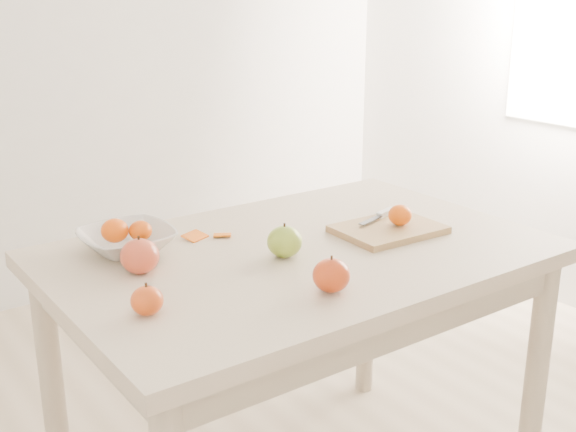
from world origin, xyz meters
TOP-DOWN VIEW (x-y plane):
  - table at (0.00, 0.00)m, footprint 1.20×0.80m
  - cutting_board at (0.26, -0.04)m, footprint 0.27×0.20m
  - board_tangerine at (0.29, -0.05)m, footprint 0.06×0.06m
  - fruit_bowl at (-0.36, 0.23)m, footprint 0.22×0.22m
  - bowl_tangerine_near at (-0.38, 0.24)m, footprint 0.07×0.07m
  - bowl_tangerine_far at (-0.33, 0.21)m, footprint 0.06×0.06m
  - orange_peel_a at (-0.18, 0.21)m, footprint 0.07×0.06m
  - orange_peel_b at (-0.11, 0.19)m, footprint 0.06×0.05m
  - paring_knife at (0.31, 0.03)m, footprint 0.17×0.07m
  - apple_green at (-0.07, -0.03)m, footprint 0.08×0.08m
  - apple_red_b at (-0.39, 0.08)m, footprint 0.09×0.09m
  - apple_red_c at (-0.10, -0.25)m, footprint 0.08×0.08m
  - apple_red_d at (-0.47, -0.13)m, footprint 0.07×0.07m

SIDE VIEW (x-z plane):
  - table at x=0.00m, z-range 0.28..1.03m
  - orange_peel_a at x=-0.18m, z-range 0.75..0.76m
  - orange_peel_b at x=-0.11m, z-range 0.75..0.76m
  - cutting_board at x=0.26m, z-range 0.75..0.77m
  - paring_knife at x=0.31m, z-range 0.77..0.78m
  - fruit_bowl at x=-0.36m, z-range 0.75..0.80m
  - apple_red_d at x=-0.47m, z-range 0.75..0.81m
  - apple_red_c at x=-0.10m, z-range 0.75..0.82m
  - apple_green at x=-0.07m, z-range 0.75..0.83m
  - apple_red_b at x=-0.39m, z-range 0.75..0.83m
  - board_tangerine at x=0.29m, z-range 0.77..0.82m
  - bowl_tangerine_far at x=-0.33m, z-range 0.78..0.83m
  - bowl_tangerine_near at x=-0.38m, z-range 0.78..0.84m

